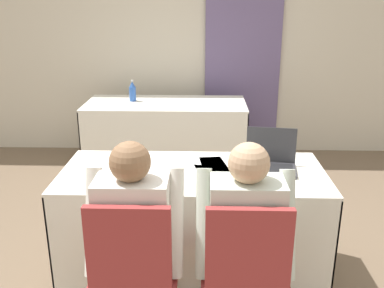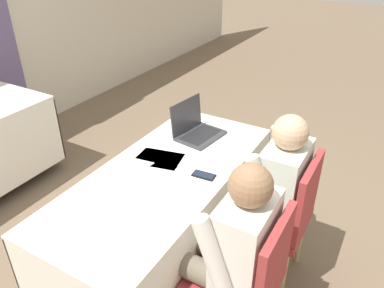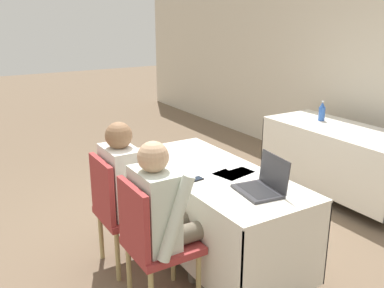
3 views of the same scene
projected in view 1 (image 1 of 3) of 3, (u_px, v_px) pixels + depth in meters
name	position (u px, v px, depth m)	size (l,w,h in m)	color
ground_plane	(193.00, 272.00, 2.97)	(24.00, 24.00, 0.00)	brown
wall_back	(199.00, 39.00, 4.97)	(12.00, 0.06, 2.70)	beige
curtain_panel	(243.00, 42.00, 4.90)	(0.87, 0.04, 2.65)	slate
conference_table_near	(193.00, 198.00, 2.79)	(1.69, 0.74, 0.76)	white
conference_table_far	(166.00, 120.00, 4.57)	(1.69, 0.74, 0.76)	white
laptop	(271.00, 162.00, 2.75)	(0.35, 0.30, 0.25)	#333338
cell_phone	(206.00, 185.00, 2.51)	(0.08, 0.14, 0.01)	black
paper_beside_laptop	(217.00, 165.00, 2.83)	(0.25, 0.32, 0.00)	white
paper_centre_table	(190.00, 173.00, 2.70)	(0.25, 0.32, 0.00)	white
paper_left_edge	(210.00, 164.00, 2.83)	(0.27, 0.33, 0.00)	white
water_bottle	(133.00, 92.00, 4.55)	(0.07, 0.07, 0.22)	#2D5BB7
chair_near_left	(134.00, 267.00, 2.18)	(0.44, 0.44, 0.91)	tan
chair_near_right	(245.00, 269.00, 2.16)	(0.44, 0.44, 0.91)	tan
person_checkered_shirt	(136.00, 229.00, 2.22)	(0.50, 0.52, 1.17)	#665B4C
person_white_shirt	(244.00, 231.00, 2.21)	(0.50, 0.52, 1.17)	#665B4C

